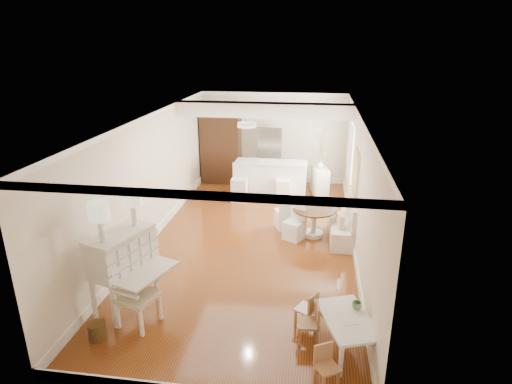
% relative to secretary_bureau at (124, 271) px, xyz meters
% --- Properties ---
extents(room, '(9.00, 9.04, 2.82)m').
position_rel_secretary_bureau_xyz_m(room, '(1.74, 3.08, 1.28)').
color(room, brown).
rests_on(room, ground).
extents(secretary_bureau, '(1.40, 1.41, 1.40)m').
position_rel_secretary_bureau_xyz_m(secretary_bureau, '(0.00, 0.00, 0.00)').
color(secretary_bureau, silver).
rests_on(secretary_bureau, ground).
extents(gustavian_armchair, '(0.74, 0.74, 1.04)m').
position_rel_secretary_bureau_xyz_m(gustavian_armchair, '(0.38, -0.39, -0.18)').
color(gustavian_armchair, white).
rests_on(gustavian_armchair, ground).
extents(wicker_basket, '(0.34, 0.34, 0.27)m').
position_rel_secretary_bureau_xyz_m(wicker_basket, '(-0.11, -0.83, -0.57)').
color(wicker_basket, brown).
rests_on(wicker_basket, ground).
extents(kids_table, '(0.98, 1.25, 0.55)m').
position_rel_secretary_bureau_xyz_m(kids_table, '(3.60, -0.55, -0.43)').
color(kids_table, white).
rests_on(kids_table, ground).
extents(kids_chair_a, '(0.35, 0.35, 0.66)m').
position_rel_secretary_bureau_xyz_m(kids_chair_a, '(3.05, -0.44, -0.37)').
color(kids_chair_a, '#986A45').
rests_on(kids_chair_a, ground).
extents(kids_chair_b, '(0.41, 0.41, 0.62)m').
position_rel_secretary_bureau_xyz_m(kids_chair_b, '(3.01, -0.05, -0.39)').
color(kids_chair_b, '#AD864E').
rests_on(kids_chair_b, ground).
extents(kids_chair_c, '(0.38, 0.38, 0.58)m').
position_rel_secretary_bureau_xyz_m(kids_chair_c, '(3.32, -1.27, -0.41)').
color(kids_chair_c, tan).
rests_on(kids_chair_c, ground).
extents(banquette, '(0.52, 1.60, 0.98)m').
position_rel_secretary_bureau_xyz_m(banquette, '(3.69, 3.25, -0.21)').
color(banquette, silver).
rests_on(banquette, ground).
extents(dining_table, '(1.09, 1.09, 0.67)m').
position_rel_secretary_bureau_xyz_m(dining_table, '(3.07, 3.30, -0.36)').
color(dining_table, '#4C2F18').
rests_on(dining_table, ground).
extents(slip_chair_near, '(0.55, 0.56, 0.84)m').
position_rel_secretary_bureau_xyz_m(slip_chair_near, '(2.64, 3.07, -0.28)').
color(slip_chair_near, white).
rests_on(slip_chair_near, ground).
extents(slip_chair_far, '(0.56, 0.57, 0.89)m').
position_rel_secretary_bureau_xyz_m(slip_chair_far, '(2.38, 3.65, -0.25)').
color(slip_chair_far, white).
rests_on(slip_chair_far, ground).
extents(breakfast_counter, '(2.05, 0.65, 1.03)m').
position_rel_secretary_bureau_xyz_m(breakfast_counter, '(1.80, 5.85, -0.18)').
color(breakfast_counter, white).
rests_on(breakfast_counter, ground).
extents(bar_stool_left, '(0.43, 0.43, 1.06)m').
position_rel_secretary_bureau_xyz_m(bar_stool_left, '(0.97, 5.28, -0.17)').
color(bar_stool_left, silver).
rests_on(bar_stool_left, ground).
extents(bar_stool_right, '(0.46, 0.46, 0.98)m').
position_rel_secretary_bureau_xyz_m(bar_stool_right, '(2.16, 5.52, -0.21)').
color(bar_stool_right, white).
rests_on(bar_stool_right, ground).
extents(pantry_cabinet, '(1.20, 0.60, 2.30)m').
position_rel_secretary_bureau_xyz_m(pantry_cabinet, '(0.10, 6.93, 0.45)').
color(pantry_cabinet, '#381E11').
rests_on(pantry_cabinet, ground).
extents(fridge, '(0.75, 0.65, 1.80)m').
position_rel_secretary_bureau_xyz_m(fridge, '(2.00, 6.90, 0.20)').
color(fridge, silver).
rests_on(fridge, ground).
extents(sideboard, '(0.55, 0.92, 0.82)m').
position_rel_secretary_bureau_xyz_m(sideboard, '(3.20, 6.13, -0.29)').
color(sideboard, beige).
rests_on(sideboard, ground).
extents(pencil_cup, '(0.15, 0.15, 0.11)m').
position_rel_secretary_bureau_xyz_m(pencil_cup, '(3.74, -0.30, -0.10)').
color(pencil_cup, '#54915C').
rests_on(pencil_cup, kids_table).
extents(branch_vase, '(0.20, 0.20, 0.20)m').
position_rel_secretary_bureau_xyz_m(branch_vase, '(3.19, 6.16, 0.22)').
color(branch_vase, white).
rests_on(branch_vase, sideboard).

